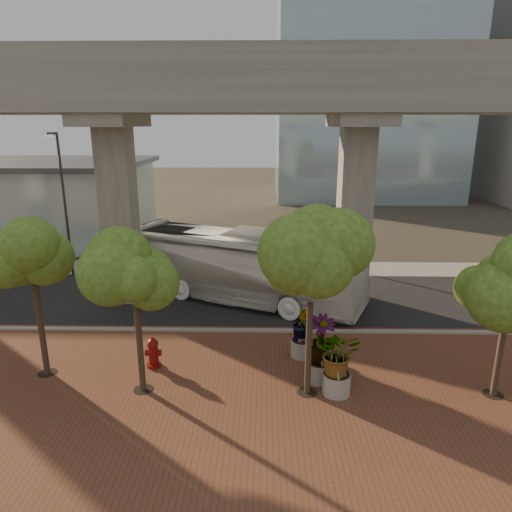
{
  "coord_description": "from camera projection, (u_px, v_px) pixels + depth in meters",
  "views": [
    {
      "loc": [
        1.48,
        -20.94,
        9.11
      ],
      "look_at": [
        1.05,
        0.5,
        2.91
      ],
      "focal_mm": 32.0,
      "sensor_mm": 36.0,
      "label": 1
    }
  ],
  "objects": [
    {
      "name": "station_pavilion",
      "position": [
        5.0,
        199.0,
        37.53
      ],
      "size": [
        23.0,
        13.0,
        6.3
      ],
      "color": "silver",
      "rests_on": "ground"
    },
    {
      "name": "curb_strip",
      "position": [
        232.0,
        331.0,
        20.73
      ],
      "size": [
        70.0,
        0.25,
        0.16
      ],
      "primitive_type": "cube",
      "color": "gray",
      "rests_on": "ground"
    },
    {
      "name": "street_tree_far_west",
      "position": [
        30.0,
        251.0,
        15.91
      ],
      "size": [
        3.35,
        3.35,
        6.35
      ],
      "color": "#493B2A",
      "rests_on": "ground"
    },
    {
      "name": "ground",
      "position": [
        235.0,
        315.0,
        22.67
      ],
      "size": [
        160.0,
        160.0,
        0.0
      ],
      "primitive_type": "plane",
      "color": "#353026",
      "rests_on": "ground"
    },
    {
      "name": "streetlamp_east",
      "position": [
        364.0,
        191.0,
        27.46
      ],
      "size": [
        0.45,
        1.31,
        9.04
      ],
      "color": "#333338",
      "rests_on": "ground"
    },
    {
      "name": "transit_viaduct",
      "position": [
        235.0,
        163.0,
        22.57
      ],
      "size": [
        72.0,
        5.6,
        12.4
      ],
      "color": "#9C9B8E",
      "rests_on": "ground"
    },
    {
      "name": "planter_front",
      "position": [
        338.0,
        356.0,
        15.56
      ],
      "size": [
        2.16,
        2.16,
        2.38
      ],
      "color": "gray",
      "rests_on": "ground"
    },
    {
      "name": "street_tree_far_east",
      "position": [
        511.0,
        286.0,
        14.76
      ],
      "size": [
        3.6,
        3.6,
        5.67
      ],
      "color": "#493B2A",
      "rests_on": "ground"
    },
    {
      "name": "streetlamp_west",
      "position": [
        63.0,
        196.0,
        27.02
      ],
      "size": [
        0.43,
        1.25,
        8.65
      ],
      "color": "#2C2C31",
      "rests_on": "ground"
    },
    {
      "name": "street_tree_near_west",
      "position": [
        135.0,
        278.0,
        15.01
      ],
      "size": [
        3.35,
        3.35,
        5.73
      ],
      "color": "#493B2A",
      "rests_on": "ground"
    },
    {
      "name": "transit_bus",
      "position": [
        237.0,
        266.0,
        24.19
      ],
      "size": [
        13.71,
        8.43,
        3.79
      ],
      "primitive_type": "imported",
      "rotation": [
        0.0,
        0.0,
        1.15
      ],
      "color": "silver",
      "rests_on": "ground"
    },
    {
      "name": "planter_right",
      "position": [
        321.0,
        342.0,
        16.36
      ],
      "size": [
        2.35,
        2.35,
        2.51
      ],
      "color": "#9B948C",
      "rests_on": "ground"
    },
    {
      "name": "street_tree_near_east",
      "position": [
        311.0,
        271.0,
        14.76
      ],
      "size": [
        3.86,
        3.86,
        6.25
      ],
      "color": "#493B2A",
      "rests_on": "ground"
    },
    {
      "name": "far_sidewalk",
      "position": [
        242.0,
        268.0,
        29.87
      ],
      "size": [
        90.0,
        3.0,
        0.06
      ],
      "primitive_type": "cube",
      "color": "gray",
      "rests_on": "ground"
    },
    {
      "name": "planter_left",
      "position": [
        303.0,
        326.0,
        18.16
      ],
      "size": [
        2.0,
        2.0,
        2.2
      ],
      "color": "#A5A195",
      "rests_on": "ground"
    },
    {
      "name": "fire_hydrant",
      "position": [
        153.0,
        353.0,
        17.56
      ],
      "size": [
        0.62,
        0.56,
        1.23
      ],
      "color": "maroon",
      "rests_on": "ground"
    },
    {
      "name": "asphalt_road",
      "position": [
        237.0,
        299.0,
        24.59
      ],
      "size": [
        90.0,
        8.0,
        0.04
      ],
      "primitive_type": "cube",
      "color": "black",
      "rests_on": "ground"
    },
    {
      "name": "brick_plaza",
      "position": [
        219.0,
        412.0,
        14.98
      ],
      "size": [
        70.0,
        13.0,
        0.06
      ],
      "primitive_type": "cube",
      "color": "brown",
      "rests_on": "ground"
    }
  ]
}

